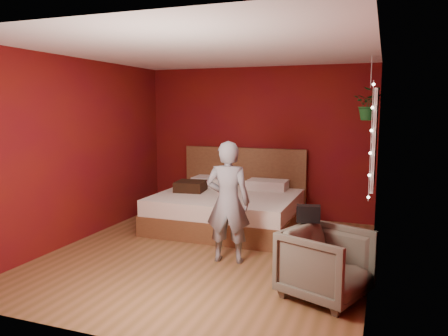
% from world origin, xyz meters
% --- Properties ---
extents(floor, '(4.50, 4.50, 0.00)m').
position_xyz_m(floor, '(0.00, 0.00, 0.00)').
color(floor, brown).
rests_on(floor, ground).
extents(room_walls, '(4.04, 4.54, 2.62)m').
position_xyz_m(room_walls, '(0.00, 0.00, 1.68)').
color(room_walls, '#63140A').
rests_on(room_walls, ground).
extents(window, '(0.05, 0.97, 1.27)m').
position_xyz_m(window, '(1.97, 0.90, 1.50)').
color(window, white).
rests_on(window, room_walls).
extents(fairy_lights, '(0.04, 0.04, 1.45)m').
position_xyz_m(fairy_lights, '(1.94, 0.38, 1.50)').
color(fairy_lights, silver).
rests_on(fairy_lights, room_walls).
extents(bed, '(2.19, 1.87, 1.21)m').
position_xyz_m(bed, '(-0.21, 1.37, 0.31)').
color(bed, brown).
rests_on(bed, ground).
extents(person, '(0.60, 0.44, 1.51)m').
position_xyz_m(person, '(0.32, -0.17, 0.75)').
color(person, slate).
rests_on(person, ground).
extents(armchair, '(1.00, 0.99, 0.71)m').
position_xyz_m(armchair, '(1.60, -0.82, 0.35)').
color(armchair, '#666050').
rests_on(armchair, ground).
extents(handbag, '(0.27, 0.17, 0.18)m').
position_xyz_m(handbag, '(1.37, -0.58, 0.79)').
color(handbag, black).
rests_on(handbag, armchair).
extents(throw_pillow, '(0.51, 0.51, 0.16)m').
position_xyz_m(throw_pillow, '(-0.85, 1.29, 0.63)').
color(throw_pillow, '#331E11').
rests_on(throw_pillow, bed).
extents(hanging_plant, '(0.48, 0.44, 0.87)m').
position_xyz_m(hanging_plant, '(1.88, 1.22, 1.95)').
color(hanging_plant, silver).
rests_on(hanging_plant, room_walls).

